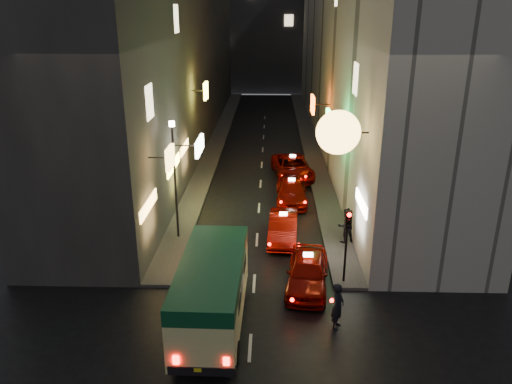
# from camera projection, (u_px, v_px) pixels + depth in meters

# --- Properties ---
(building_left) EXTENTS (7.68, 52.00, 18.00)m
(building_left) POSITION_uv_depth(u_px,v_px,m) (172.00, 40.00, 43.35)
(building_left) COLOR #3C3937
(building_left) RESTS_ON ground
(building_right) EXTENTS (8.33, 52.00, 18.00)m
(building_right) POSITION_uv_depth(u_px,v_px,m) (357.00, 40.00, 42.90)
(building_right) COLOR #A8A59A
(building_right) RESTS_ON ground
(building_far) EXTENTS (30.00, 10.00, 22.00)m
(building_far) POSITION_uv_depth(u_px,v_px,m) (267.00, 12.00, 72.43)
(building_far) COLOR #323237
(building_far) RESTS_ON ground
(sidewalk_left) EXTENTS (1.50, 52.00, 0.15)m
(sidewalk_left) POSITION_uv_depth(u_px,v_px,m) (218.00, 140.00, 46.35)
(sidewalk_left) COLOR #4C4A47
(sidewalk_left) RESTS_ON ground
(sidewalk_right) EXTENTS (1.50, 52.00, 0.15)m
(sidewalk_right) POSITION_uv_depth(u_px,v_px,m) (309.00, 141.00, 46.11)
(sidewalk_right) COLOR #4C4A47
(sidewalk_right) RESTS_ON ground
(minibus) EXTENTS (2.40, 6.57, 2.82)m
(minibus) POSITION_uv_depth(u_px,v_px,m) (212.00, 286.00, 18.75)
(minibus) COLOR #E5E48F
(minibus) RESTS_ON ground
(taxi_near) EXTENTS (2.90, 5.72, 1.92)m
(taxi_near) POSITION_uv_depth(u_px,v_px,m) (308.00, 269.00, 21.78)
(taxi_near) COLOR #710600
(taxi_near) RESTS_ON ground
(taxi_second) EXTENTS (2.38, 5.21, 1.79)m
(taxi_second) POSITION_uv_depth(u_px,v_px,m) (283.00, 225.00, 26.33)
(taxi_second) COLOR #710600
(taxi_second) RESTS_ON ground
(taxi_third) EXTENTS (2.13, 5.05, 1.77)m
(taxi_third) POSITION_uv_depth(u_px,v_px,m) (292.00, 189.00, 31.59)
(taxi_third) COLOR #710600
(taxi_third) RESTS_ON ground
(taxi_far) EXTENTS (3.04, 5.87, 1.96)m
(taxi_far) POSITION_uv_depth(u_px,v_px,m) (292.00, 166.00, 36.05)
(taxi_far) COLOR #710600
(taxi_far) RESTS_ON ground
(pedestrian_crossing) EXTENTS (0.69, 0.83, 2.14)m
(pedestrian_crossing) POSITION_uv_depth(u_px,v_px,m) (338.00, 303.00, 18.93)
(pedestrian_crossing) COLOR black
(pedestrian_crossing) RESTS_ON ground
(pedestrian_sidewalk) EXTENTS (0.92, 0.77, 2.10)m
(pedestrian_sidewalk) POSITION_uv_depth(u_px,v_px,m) (346.00, 223.00, 25.63)
(pedestrian_sidewalk) COLOR black
(pedestrian_sidewalk) RESTS_ON sidewalk_right
(traffic_light) EXTENTS (0.26, 0.43, 3.50)m
(traffic_light) POSITION_uv_depth(u_px,v_px,m) (348.00, 230.00, 21.28)
(traffic_light) COLOR black
(traffic_light) RESTS_ON sidewalk_right
(lamp_post) EXTENTS (0.28, 0.28, 6.22)m
(lamp_post) POSITION_uv_depth(u_px,v_px,m) (175.00, 173.00, 25.39)
(lamp_post) COLOR black
(lamp_post) RESTS_ON sidewalk_left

